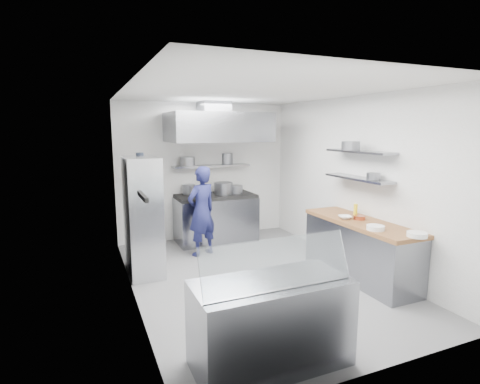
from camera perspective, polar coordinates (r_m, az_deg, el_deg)
name	(u,v)px	position (r m, az deg, el deg)	size (l,w,h in m)	color
floor	(255,278)	(5.93, 2.33, -12.90)	(5.00, 5.00, 0.00)	slate
ceiling	(256,91)	(5.51, 2.53, 15.13)	(5.00, 5.00, 0.00)	silver
wall_back	(204,171)	(7.86, -5.44, 3.18)	(3.60, 0.02, 2.80)	white
wall_front	(378,229)	(3.51, 20.33, -5.28)	(3.60, 0.02, 2.80)	white
wall_left	(131,197)	(5.05, -16.34, -0.67)	(5.00, 0.02, 2.80)	white
wall_right	(353,182)	(6.52, 16.87, 1.52)	(5.00, 0.02, 2.80)	white
gas_range	(216,219)	(7.68, -3.70, -4.14)	(1.60, 0.80, 0.90)	gray
cooktop	(216,196)	(7.58, -3.74, -0.62)	(1.57, 0.78, 0.06)	black
stock_pot_left	(189,189)	(7.66, -7.77, 0.41)	(0.27, 0.27, 0.20)	slate
stock_pot_mid	(223,188)	(7.60, -2.54, 0.57)	(0.38, 0.38, 0.24)	slate
stock_pot_right	(236,189)	(7.72, -0.63, 0.41)	(0.28, 0.28, 0.16)	slate
over_range_shelf	(211,166)	(7.73, -4.38, 3.98)	(1.60, 0.30, 0.04)	gray
shelf_pot_a	(188,162)	(7.54, -7.99, 4.62)	(0.29, 0.29, 0.18)	slate
shelf_pot_b	(226,158)	(8.06, -2.08, 5.16)	(0.27, 0.27, 0.22)	slate
extractor_hood	(218,127)	(7.30, -3.40, 9.81)	(1.90, 1.15, 0.55)	gray
hood_duct	(214,108)	(7.52, -4.02, 12.69)	(0.55, 0.55, 0.24)	slate
red_firebox	(144,173)	(7.52, -14.42, 2.79)	(0.22, 0.10, 0.26)	red
chef	(202,211)	(6.76, -5.87, -2.92)	(0.59, 0.39, 1.62)	#181B4A
wire_rack	(143,216)	(6.03, -14.58, -3.59)	(0.50, 0.90, 1.85)	silver
rack_bin_a	(143,223)	(6.10, -14.60, -4.64)	(0.17, 0.21, 0.19)	white
rack_bin_b	(136,187)	(6.56, -15.52, 0.74)	(0.15, 0.20, 0.18)	yellow
rack_jar	(140,158)	(6.30, -15.01, 5.00)	(0.12, 0.12, 0.18)	black
knife_strip	(143,196)	(4.15, -14.61, -0.64)	(0.04, 0.55, 0.05)	black
prep_counter_base	(359,251)	(6.08, 17.72, -8.56)	(0.62, 2.00, 0.84)	gray
prep_counter_top	(361,222)	(5.96, 17.94, -4.44)	(0.65, 2.04, 0.06)	brown
plate_stack_a	(417,235)	(5.33, 25.38, -5.88)	(0.25, 0.25, 0.06)	white
plate_stack_b	(375,228)	(5.47, 19.94, -5.14)	(0.24, 0.24, 0.06)	white
copper_pan	(359,218)	(6.02, 17.73, -3.72)	(0.18, 0.18, 0.06)	#B65333
squeeze_bottle	(356,209)	(6.29, 17.20, -2.56)	(0.06, 0.06, 0.18)	yellow
mixing_bowl	(345,217)	(5.99, 15.68, -3.73)	(0.20, 0.20, 0.05)	white
wall_shelf_lower	(358,178)	(6.18, 17.55, 2.00)	(0.30, 1.30, 0.04)	gray
wall_shelf_upper	(359,152)	(6.14, 17.74, 5.89)	(0.30, 1.30, 0.04)	gray
shelf_pot_c	(373,176)	(5.93, 19.65, 2.27)	(0.20, 0.20, 0.10)	slate
shelf_pot_d	(351,146)	(6.10, 16.52, 6.77)	(0.28, 0.28, 0.14)	slate
display_case	(271,323)	(3.81, 4.71, -19.29)	(1.50, 0.70, 0.85)	gray
display_glass	(278,263)	(3.45, 5.80, -10.72)	(1.47, 0.02, 0.45)	silver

